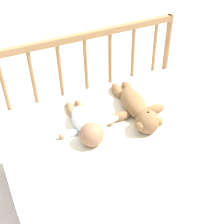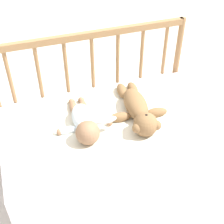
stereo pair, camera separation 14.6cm
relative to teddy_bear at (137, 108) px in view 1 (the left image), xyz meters
name	(u,v)px [view 1 (the left image)]	position (x,y,z in m)	size (l,w,h in m)	color
ground_plane	(113,180)	(-0.14, 0.00, -0.51)	(12.00, 12.00, 0.00)	silver
crib_mattress	(113,153)	(-0.14, 0.00, -0.28)	(1.13, 0.64, 0.46)	silver
crib_rail	(86,73)	(-0.14, 0.34, 0.06)	(1.13, 0.04, 0.81)	#997047
blanket	(111,117)	(-0.13, 0.04, -0.05)	(0.81, 0.53, 0.01)	silver
teddy_bear	(137,108)	(0.00, 0.00, 0.00)	(0.31, 0.47, 0.12)	olive
baby	(85,124)	(-0.29, 0.00, 0.00)	(0.30, 0.39, 0.12)	white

